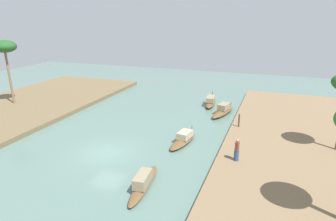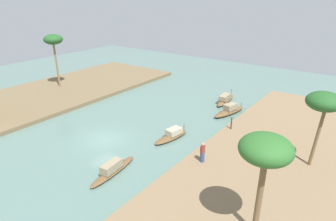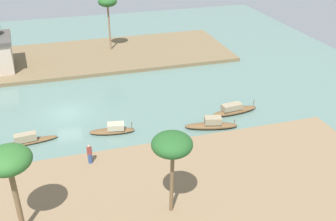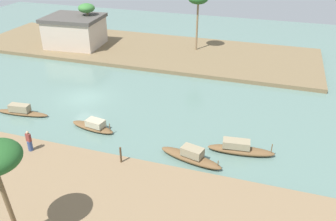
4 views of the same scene
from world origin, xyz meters
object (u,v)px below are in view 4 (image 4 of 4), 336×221
object	(u,v)px
sampan_open_hull	(93,126)
palm_tree_right_short	(198,0)
sampan_downstream_large	(21,111)
mooring_post	(121,155)
sampan_midstream	(240,149)
sampan_with_red_awning	(191,156)
person_on_near_bank	(29,142)
riverside_building	(75,31)
palm_tree_right_tall	(87,10)

from	to	relation	value
sampan_open_hull	palm_tree_right_short	bearing A→B (deg)	90.51
sampan_downstream_large	mooring_post	size ratio (longest dim) A/B	4.13
sampan_midstream	sampan_open_hull	distance (m)	12.17
palm_tree_right_short	sampan_with_red_awning	bearing A→B (deg)	-76.84
person_on_near_bank	riverside_building	size ratio (longest dim) A/B	0.21
mooring_post	palm_tree_right_tall	distance (m)	28.72
sampan_downstream_large	sampan_open_hull	size ratio (longest dim) A/B	1.20
sampan_downstream_large	mooring_post	distance (m)	12.68
sampan_with_red_awning	riverside_building	distance (m)	29.87
mooring_post	riverside_building	xyz separation A→B (m)	(-17.20, 22.66, 1.42)
sampan_midstream	palm_tree_right_short	xyz separation A→B (m)	(-8.82, 21.77, 6.49)
sampan_with_red_awning	riverside_building	size ratio (longest dim) A/B	0.65
sampan_midstream	person_on_near_bank	distance (m)	15.62
sampan_with_red_awning	person_on_near_bank	size ratio (longest dim) A/B	3.06
sampan_open_hull	palm_tree_right_short	xyz separation A→B (m)	(3.35, 22.10, 6.55)
sampan_open_hull	mooring_post	bearing A→B (deg)	-33.09
mooring_post	palm_tree_right_short	xyz separation A→B (m)	(-1.07, 26.12, 5.84)
sampan_midstream	palm_tree_right_short	size ratio (longest dim) A/B	0.70
sampan_midstream	person_on_near_bank	bearing A→B (deg)	-167.16
sampan_downstream_large	mooring_post	world-z (taller)	mooring_post
sampan_open_hull	mooring_post	world-z (taller)	mooring_post
sampan_midstream	palm_tree_right_short	distance (m)	24.37
sampan_midstream	sampan_with_red_awning	bearing A→B (deg)	-153.19
person_on_near_bank	sampan_with_red_awning	bearing A→B (deg)	25.86
sampan_midstream	mooring_post	world-z (taller)	mooring_post
person_on_near_bank	mooring_post	size ratio (longest dim) A/B	1.34
palm_tree_right_tall	palm_tree_right_short	xyz separation A→B (m)	(14.60, 2.42, 1.69)
person_on_near_bank	sampan_downstream_large	bearing A→B (deg)	145.38
sampan_downstream_large	palm_tree_right_short	bearing A→B (deg)	57.58
sampan_midstream	sampan_downstream_large	xyz separation A→B (m)	(-19.65, -0.03, -0.04)
riverside_building	sampan_midstream	bearing A→B (deg)	-40.61
sampan_with_red_awning	person_on_near_bank	world-z (taller)	person_on_near_bank
person_on_near_bank	riverside_building	distance (m)	25.56
sampan_downstream_large	palm_tree_right_tall	xyz separation A→B (m)	(-3.77, 19.38, 4.85)
sampan_with_red_awning	sampan_midstream	world-z (taller)	sampan_with_red_awning
sampan_with_red_awning	sampan_downstream_large	bearing A→B (deg)	-173.38
sampan_midstream	person_on_near_bank	world-z (taller)	person_on_near_bank
sampan_downstream_large	palm_tree_right_tall	distance (m)	20.33
sampan_open_hull	person_on_near_bank	xyz separation A→B (m)	(-2.58, -4.76, 0.80)
riverside_building	sampan_with_red_awning	bearing A→B (deg)	-47.57
sampan_open_hull	palm_tree_right_tall	distance (m)	23.19
palm_tree_right_tall	sampan_open_hull	bearing A→B (deg)	-60.25
palm_tree_right_tall	riverside_building	distance (m)	3.30
palm_tree_right_tall	palm_tree_right_short	distance (m)	14.90
palm_tree_right_short	sampan_open_hull	bearing A→B (deg)	-98.62
person_on_near_bank	palm_tree_right_short	distance (m)	28.10
palm_tree_right_short	riverside_building	size ratio (longest dim) A/B	0.94
mooring_post	palm_tree_right_tall	xyz separation A→B (m)	(-15.68, 23.70, 4.15)
sampan_with_red_awning	palm_tree_right_short	size ratio (longest dim) A/B	0.69
sampan_downstream_large	person_on_near_bank	size ratio (longest dim) A/B	3.08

